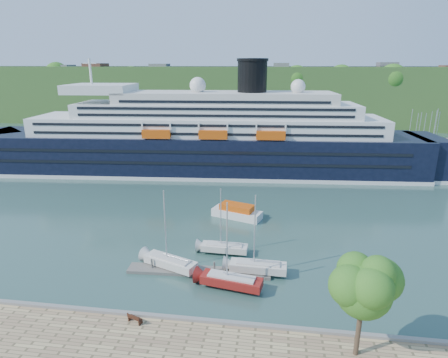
% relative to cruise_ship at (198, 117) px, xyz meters
% --- Properties ---
extents(ground, '(400.00, 400.00, 0.00)m').
position_rel_cruise_ship_xyz_m(ground, '(9.28, -55.62, -13.20)').
color(ground, '#284840').
rests_on(ground, ground).
extents(far_hillside, '(400.00, 50.00, 24.00)m').
position_rel_cruise_ship_xyz_m(far_hillside, '(9.28, 89.38, -1.20)').
color(far_hillside, '#315C24').
rests_on(far_hillside, ground).
extents(quay_coping, '(220.00, 0.50, 0.30)m').
position_rel_cruise_ship_xyz_m(quay_coping, '(9.28, -55.82, -12.05)').
color(quay_coping, slate).
rests_on(quay_coping, promenade).
extents(cruise_ship, '(118.51, 25.99, 26.40)m').
position_rel_cruise_ship_xyz_m(cruise_ship, '(0.00, 0.00, 0.00)').
color(cruise_ship, black).
rests_on(cruise_ship, ground).
extents(park_bench, '(1.74, 1.22, 1.03)m').
position_rel_cruise_ship_xyz_m(park_bench, '(5.26, -56.82, -11.68)').
color(park_bench, '#3F1E12').
rests_on(park_bench, promenade).
extents(promenade_tree, '(6.24, 6.24, 10.33)m').
position_rel_cruise_ship_xyz_m(promenade_tree, '(25.71, -58.17, -7.03)').
color(promenade_tree, '#295B18').
rests_on(promenade_tree, promenade).
extents(floating_pontoon, '(18.01, 3.08, 0.40)m').
position_rel_cruise_ship_xyz_m(floating_pontoon, '(9.18, -45.43, -13.00)').
color(floating_pontoon, slate).
rests_on(floating_pontoon, ground).
extents(sailboat_white_near, '(8.07, 4.84, 10.09)m').
position_rel_cruise_ship_xyz_m(sailboat_white_near, '(5.50, -45.21, -8.15)').
color(sailboat_white_near, silver).
rests_on(sailboat_white_near, ground).
extents(sailboat_red, '(8.17, 3.58, 10.21)m').
position_rel_cruise_ship_xyz_m(sailboat_red, '(13.68, -48.41, -8.09)').
color(sailboat_red, maroon).
rests_on(sailboat_red, ground).
extents(sailboat_white_far, '(7.77, 2.37, 9.96)m').
position_rel_cruise_ship_xyz_m(sailboat_white_far, '(16.57, -44.77, -8.22)').
color(sailboat_white_far, silver).
rests_on(sailboat_white_far, ground).
extents(tender_launch, '(9.00, 5.46, 2.35)m').
position_rel_cruise_ship_xyz_m(tender_launch, '(12.07, -27.16, -12.02)').
color(tender_launch, '#D24C0C').
rests_on(tender_launch, ground).
extents(sailboat_extra, '(7.08, 2.21, 9.05)m').
position_rel_cruise_ship_xyz_m(sailboat_extra, '(11.72, -40.16, -8.67)').
color(sailboat_extra, silver).
rests_on(sailboat_extra, ground).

